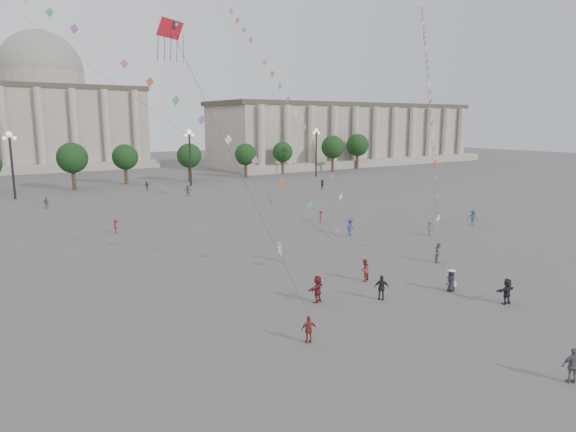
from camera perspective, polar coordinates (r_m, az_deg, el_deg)
ground at (r=34.46m, az=14.24°, el=-10.66°), size 360.00×360.00×0.00m
hall_east at (r=151.99m, az=6.76°, el=9.02°), size 84.00×26.22×17.20m
hall_central at (r=152.26m, az=-25.39°, el=10.28°), size 48.30×34.30×35.50m
tree_row at (r=102.24m, az=-20.41°, el=6.03°), size 137.12×5.12×8.00m
lamp_post_mid_west at (r=91.67m, az=-28.43°, el=6.21°), size 2.00×0.90×10.65m
lamp_post_mid_east at (r=99.32m, az=-10.87°, el=7.52°), size 2.00×0.90×10.65m
lamp_post_far_east at (r=114.57m, az=3.16°, el=8.07°), size 2.00×0.90×10.65m
person_crowd_0 at (r=94.70m, az=-15.41°, el=3.21°), size 0.96×0.43×1.62m
person_crowd_3 at (r=38.14m, az=23.14°, el=-7.69°), size 1.69×0.66×1.79m
person_crowd_4 at (r=90.64m, az=-13.77°, el=3.00°), size 1.54×1.37×1.69m
person_crowd_6 at (r=57.68m, az=15.50°, el=-1.28°), size 1.16×0.78×1.68m
person_crowd_7 at (r=76.99m, az=-1.90°, el=1.94°), size 1.39×1.20×1.52m
person_crowd_8 at (r=62.92m, az=3.68°, el=-0.03°), size 1.10×1.06×1.50m
person_crowd_9 at (r=93.59m, az=3.83°, el=3.50°), size 1.44×1.46×1.68m
person_crowd_12 at (r=86.38m, az=-11.06°, el=2.78°), size 1.73×0.79×1.80m
person_crowd_13 at (r=45.67m, az=-1.01°, el=-3.94°), size 0.74×0.63×1.70m
person_crowd_14 at (r=64.68m, az=19.85°, el=-0.15°), size 1.37×1.42×1.95m
person_crowd_16 at (r=80.58m, az=-25.28°, el=1.34°), size 0.97×0.50×1.59m
person_crowd_17 at (r=59.91m, az=-18.58°, el=-1.07°), size 0.65×1.05×1.57m
tourist_0 at (r=29.38m, az=2.33°, el=-12.48°), size 0.99×0.63×1.57m
tourist_1 at (r=36.44m, az=10.37°, el=-7.84°), size 1.06×1.00×1.77m
tourist_2 at (r=35.50m, az=3.29°, el=-8.08°), size 1.82×1.21×1.88m
tourist_3 at (r=28.62m, az=29.11°, el=-14.33°), size 1.08×0.94×1.74m
kite_flyer_0 at (r=40.39m, az=8.49°, el=-5.95°), size 1.04×0.93×1.76m
kite_flyer_1 at (r=55.91m, az=6.95°, el=-1.21°), size 1.38×1.03×1.91m
kite_flyer_2 at (r=46.96m, az=16.41°, el=-3.92°), size 1.06×0.97×1.78m
hat_person at (r=39.44m, az=17.68°, el=-6.78°), size 0.83×0.60×1.69m
dragon_kite at (r=33.38m, az=-12.76°, el=18.22°), size 2.99×5.37×18.87m
kite_train_west at (r=50.84m, az=-27.01°, el=20.23°), size 36.08×39.23×65.84m
kite_train_mid at (r=74.76m, az=-5.95°, el=20.72°), size 2.62×44.11×62.89m
kite_train_east at (r=76.10m, az=15.18°, el=15.51°), size 40.91×39.67×66.76m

